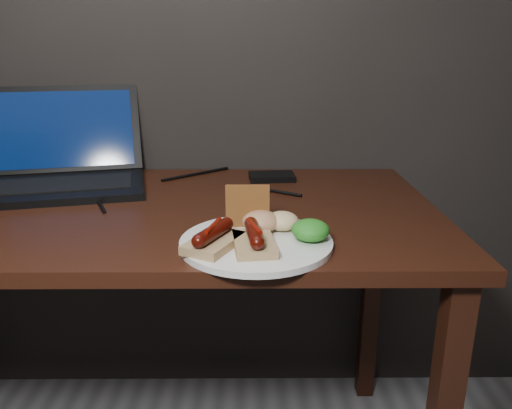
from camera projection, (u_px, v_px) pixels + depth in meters
The scene contains 11 objects.
desk at pixel (133, 242), 1.17m from camera, with size 1.40×0.70×0.75m.
laptop at pixel (62, 166), 1.30m from camera, with size 0.48×0.43×0.25m.
hard_drive at pixel (272, 177), 1.37m from camera, with size 0.12×0.08×0.02m, color black.
desk_cables at pixel (122, 188), 1.27m from camera, with size 0.93×0.41×0.01m.
plate at pixel (256, 243), 0.92m from camera, with size 0.28×0.28×0.01m, color white.
bread_sausage_left at pixel (213, 238), 0.88m from camera, with size 0.11×0.13×0.04m.
bread_sausage_center at pixel (254, 239), 0.87m from camera, with size 0.08×0.12×0.04m.
crispbread at pixel (248, 206), 0.97m from camera, with size 0.09×0.01×0.09m, color #955A29.
salad_greens at pixel (310, 230), 0.91m from camera, with size 0.07×0.07×0.04m, color #136216.
salsa_mound at pixel (261, 221), 0.95m from camera, with size 0.07×0.07×0.04m, color #9B270F.
coleslaw_mound at pixel (282, 221), 0.96m from camera, with size 0.06×0.06×0.04m, color beige.
Camera 1 is at (0.28, 0.29, 1.10)m, focal length 35.00 mm.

